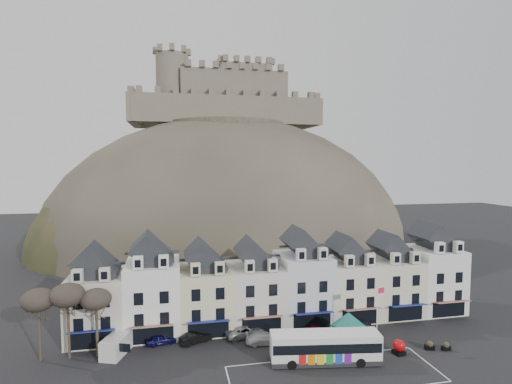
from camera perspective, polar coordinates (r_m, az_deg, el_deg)
ground at (r=44.94m, az=9.22°, el=-25.28°), size 300.00×300.00×0.00m
coach_bay_markings at (r=46.62m, az=11.13°, el=-24.14°), size 22.00×7.50×0.01m
townhouse_terrace at (r=56.87m, az=3.51°, el=-12.92°), size 54.40×9.35×11.80m
castle_hill at (r=108.74m, az=-3.37°, el=-7.36°), size 100.00×76.00×68.00m
castle at (r=114.71m, az=-4.37°, el=13.38°), size 50.20×22.20×22.00m
tree_left_far at (r=51.48m, az=-28.67°, el=-13.46°), size 3.61×3.61×8.24m
tree_left_mid at (r=50.60m, az=-25.35°, el=-13.24°), size 3.78×3.78×8.64m
tree_left_near at (r=50.20m, az=-21.89°, el=-14.10°), size 3.43×3.43×7.84m
bus at (r=47.80m, az=9.83°, el=-20.84°), size 12.34×4.58×3.40m
bus_shelter at (r=51.79m, az=13.06°, el=-17.34°), size 5.82×5.82×4.04m
red_buoy at (r=52.01m, az=19.75°, el=-20.08°), size 1.40×1.40×1.73m
flagpole at (r=51.80m, az=16.99°, el=-16.13°), size 1.04×0.32×7.39m
white_van at (r=51.98m, az=-19.17°, el=-19.82°), size 3.61×5.22×2.19m
planter_west at (r=55.10m, az=25.51°, el=-19.27°), size 1.06×0.71×1.01m
planter_east at (r=54.49m, az=23.56°, el=-19.44°), size 1.19×0.82×1.08m
car_navy at (r=53.01m, az=-13.45°, el=-19.76°), size 3.88×2.19×1.25m
car_black at (r=52.56m, az=-8.64°, el=-19.88°), size 4.18×2.84×1.30m
car_silver at (r=53.65m, az=-1.61°, el=-19.24°), size 5.39×3.31×1.42m
car_white at (r=51.80m, az=1.35°, el=-20.15°), size 4.94×2.36×1.39m
car_maroon at (r=54.13m, az=8.72°, el=-19.04°), size 4.52×2.32×1.47m
car_charcoal at (r=57.04m, az=14.30°, el=-17.97°), size 4.10×2.52×1.28m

